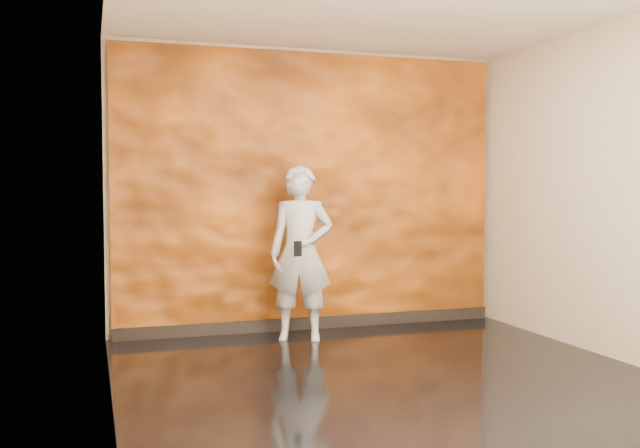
{
  "coord_description": "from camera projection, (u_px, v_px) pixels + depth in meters",
  "views": [
    {
      "loc": [
        -2.12,
        -4.85,
        1.43
      ],
      "look_at": [
        -0.17,
        1.18,
        1.09
      ],
      "focal_mm": 40.0,
      "sensor_mm": 36.0,
      "label": 1
    }
  ],
  "objects": [
    {
      "name": "baseboard",
      "position": [
        313.0,
        323.0,
        7.15
      ],
      "size": [
        3.9,
        0.04,
        0.12
      ],
      "primitive_type": "cube",
      "color": "black",
      "rests_on": "ground"
    },
    {
      "name": "phone",
      "position": [
        298.0,
        249.0,
        6.36
      ],
      "size": [
        0.08,
        0.03,
        0.14
      ],
      "primitive_type": "cube",
      "rotation": [
        0.0,
        0.0,
        0.21
      ],
      "color": "black",
      "rests_on": "man"
    },
    {
      "name": "man",
      "position": [
        301.0,
        253.0,
        6.61
      ],
      "size": [
        0.69,
        0.58,
        1.62
      ],
      "primitive_type": "imported",
      "rotation": [
        0.0,
        0.0,
        -0.38
      ],
      "color": "#AEB4BE",
      "rests_on": "ground"
    },
    {
      "name": "feature_wall",
      "position": [
        312.0,
        191.0,
        7.12
      ],
      "size": [
        3.9,
        0.06,
        2.75
      ],
      "primitive_type": "cube",
      "color": "orange",
      "rests_on": "ground"
    },
    {
      "name": "room",
      "position": [
        391.0,
        191.0,
        5.26
      ],
      "size": [
        4.02,
        4.02,
        2.81
      ],
      "color": "black",
      "rests_on": "ground"
    }
  ]
}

